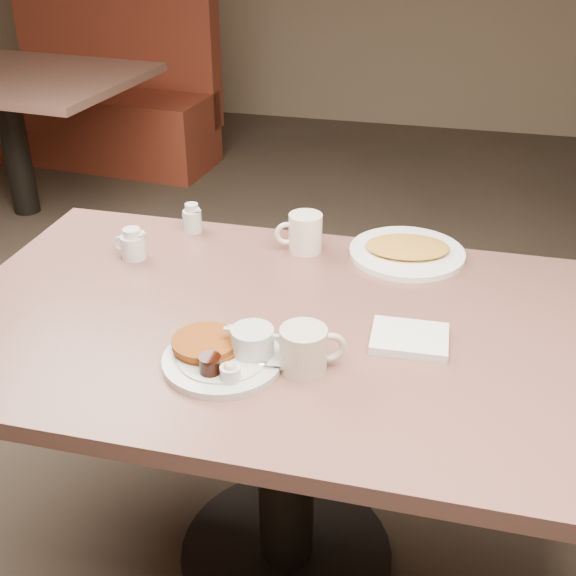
% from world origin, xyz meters
% --- Properties ---
extents(room, '(7.04, 8.04, 2.84)m').
position_xyz_m(room, '(0.00, 0.00, 1.40)').
color(room, '#4C3F33').
rests_on(room, ground).
extents(diner_table, '(1.50, 0.90, 0.75)m').
position_xyz_m(diner_table, '(0.00, 0.00, 0.58)').
color(diner_table, '#84564C').
rests_on(diner_table, ground).
extents(main_plate, '(0.29, 0.24, 0.07)m').
position_xyz_m(main_plate, '(-0.08, -0.18, 0.77)').
color(main_plate, beige).
rests_on(main_plate, diner_table).
extents(coffee_mug_near, '(0.14, 0.12, 0.09)m').
position_xyz_m(coffee_mug_near, '(0.08, -0.16, 0.80)').
color(coffee_mug_near, beige).
rests_on(coffee_mug_near, diner_table).
extents(napkin, '(0.16, 0.13, 0.02)m').
position_xyz_m(napkin, '(0.27, -0.02, 0.76)').
color(napkin, silver).
rests_on(napkin, diner_table).
extents(coffee_mug_far, '(0.13, 0.11, 0.10)m').
position_xyz_m(coffee_mug_far, '(-0.04, 0.34, 0.80)').
color(coffee_mug_far, white).
rests_on(coffee_mug_far, diner_table).
extents(creamer_left, '(0.09, 0.08, 0.08)m').
position_xyz_m(creamer_left, '(-0.44, 0.20, 0.79)').
color(creamer_left, silver).
rests_on(creamer_left, diner_table).
extents(creamer_right, '(0.07, 0.05, 0.08)m').
position_xyz_m(creamer_right, '(-0.36, 0.38, 0.79)').
color(creamer_right, silver).
rests_on(creamer_right, diner_table).
extents(hash_plate, '(0.34, 0.34, 0.04)m').
position_xyz_m(hash_plate, '(0.22, 0.37, 0.76)').
color(hash_plate, white).
rests_on(hash_plate, diner_table).
extents(booth_back_left, '(1.51, 1.72, 1.12)m').
position_xyz_m(booth_back_left, '(-1.86, 2.73, 0.41)').
color(booth_back_left, maroon).
rests_on(booth_back_left, ground).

